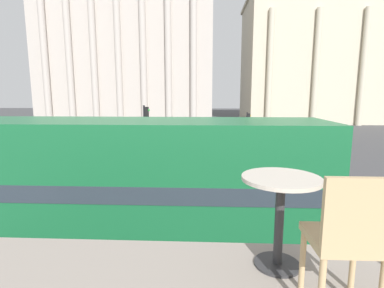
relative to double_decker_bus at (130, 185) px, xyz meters
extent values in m
cylinder|color=black|center=(4.05, 1.27, -1.79)|extent=(1.07, 0.22, 1.07)
cylinder|color=black|center=(4.05, -1.27, -1.79)|extent=(1.07, 0.22, 1.07)
cylinder|color=black|center=(-4.05, 1.27, -1.79)|extent=(1.07, 0.22, 1.07)
cube|color=#196638|center=(0.00, 0.00, -0.95)|extent=(10.90, 2.53, 1.68)
cube|color=#2D3842|center=(0.00, 0.00, 0.11)|extent=(10.68, 2.56, 0.45)
cube|color=#196638|center=(0.00, 0.00, 1.08)|extent=(10.90, 2.53, 1.49)
cylinder|color=#2D2D30|center=(2.73, -5.85, 1.20)|extent=(0.36, 0.36, 0.02)
cylinder|color=#2D2D30|center=(2.73, -5.85, 1.55)|extent=(0.07, 0.07, 0.68)
cylinder|color=beige|center=(2.73, -5.85, 1.90)|extent=(0.60, 0.60, 0.03)
cylinder|color=tan|center=(2.83, -6.14, 1.41)|extent=(0.04, 0.04, 0.44)
cylinder|color=tan|center=(3.17, -6.14, 1.41)|extent=(0.04, 0.04, 0.44)
cube|color=tan|center=(3.00, -6.31, 1.65)|extent=(0.40, 0.40, 0.05)
cube|color=tan|center=(3.00, -6.49, 1.89)|extent=(0.40, 0.04, 0.42)
cube|color=#BCB2A8|center=(-9.63, 38.34, 9.00)|extent=(25.16, 10.46, 22.65)
cylinder|color=#BCB2A8|center=(-19.70, 32.66, 7.30)|extent=(0.90, 0.90, 19.25)
cylinder|color=#BCB2A8|center=(-16.34, 32.66, 7.30)|extent=(0.90, 0.90, 19.25)
cylinder|color=#BCB2A8|center=(-12.99, 32.66, 7.30)|extent=(0.90, 0.90, 19.25)
cylinder|color=#BCB2A8|center=(-9.63, 32.66, 7.30)|extent=(0.90, 0.90, 19.25)
cylinder|color=#BCB2A8|center=(-6.28, 32.66, 7.30)|extent=(0.90, 0.90, 19.25)
cylinder|color=#BCB2A8|center=(-2.92, 32.66, 7.30)|extent=(0.90, 0.90, 19.25)
cylinder|color=#BCB2A8|center=(0.43, 32.66, 7.30)|extent=(0.90, 0.90, 19.25)
cube|color=beige|center=(22.42, 48.10, 7.98)|extent=(26.35, 15.83, 20.61)
cube|color=#B7AD93|center=(22.42, 48.10, 18.53)|extent=(26.95, 16.43, 0.50)
cylinder|color=beige|center=(11.88, 39.74, 6.43)|extent=(0.90, 0.90, 17.52)
cylinder|color=beige|center=(18.91, 39.74, 6.43)|extent=(0.90, 0.90, 17.52)
cylinder|color=beige|center=(25.94, 39.74, 6.43)|extent=(0.90, 0.90, 17.52)
cylinder|color=black|center=(2.45, 3.71, -0.59)|extent=(0.12, 0.12, 3.47)
cube|color=black|center=(2.63, 3.71, 0.69)|extent=(0.20, 0.24, 0.70)
sphere|color=green|center=(2.74, 3.71, 0.84)|extent=(0.14, 0.14, 0.14)
cylinder|color=black|center=(-1.74, 10.60, -0.24)|extent=(0.12, 0.12, 4.17)
cube|color=black|center=(-1.56, 10.60, 1.39)|extent=(0.20, 0.24, 0.70)
sphere|color=green|center=(-1.45, 10.60, 1.54)|extent=(0.14, 0.14, 0.14)
cylinder|color=black|center=(5.77, 18.63, -0.69)|extent=(0.12, 0.12, 3.27)
cube|color=black|center=(5.95, 18.63, 0.49)|extent=(0.20, 0.24, 0.70)
sphere|color=gold|center=(6.06, 18.63, 0.64)|extent=(0.14, 0.14, 0.14)
cylinder|color=#282B33|center=(3.84, 13.19, -1.90)|extent=(0.14, 0.14, 0.85)
cylinder|color=#282B33|center=(4.02, 13.19, -1.90)|extent=(0.14, 0.14, 0.85)
cylinder|color=#B22323|center=(3.93, 13.19, -1.15)|extent=(0.32, 0.32, 0.67)
sphere|color=tan|center=(3.93, 13.19, -0.70)|extent=(0.23, 0.23, 0.23)
cylinder|color=#282B33|center=(5.88, 26.51, -1.93)|extent=(0.14, 0.14, 0.80)
cylinder|color=#282B33|center=(6.06, 26.51, -1.93)|extent=(0.14, 0.14, 0.80)
cylinder|color=yellow|center=(5.97, 26.51, -1.21)|extent=(0.32, 0.32, 0.63)
sphere|color=tan|center=(5.97, 26.51, -0.78)|extent=(0.22, 0.22, 0.22)
cylinder|color=#282B33|center=(-0.17, 15.34, -1.91)|extent=(0.14, 0.14, 0.84)
cylinder|color=#282B33|center=(0.01, 15.34, -1.91)|extent=(0.14, 0.14, 0.84)
cylinder|color=silver|center=(-0.08, 15.34, -1.16)|extent=(0.32, 0.32, 0.66)
sphere|color=tan|center=(-0.08, 15.34, -0.72)|extent=(0.23, 0.23, 0.23)
camera|label=1|loc=(2.16, -8.08, 2.54)|focal=28.00mm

